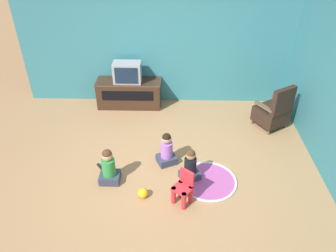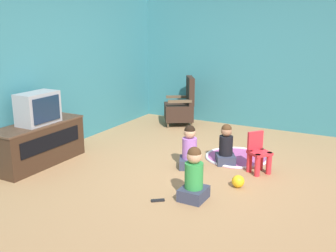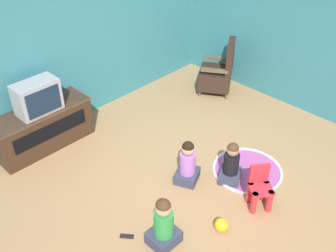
# 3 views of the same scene
# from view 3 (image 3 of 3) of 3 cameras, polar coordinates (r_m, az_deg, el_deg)

# --- Properties ---
(ground_plane) EXTENTS (30.00, 30.00, 0.00)m
(ground_plane) POSITION_cam_3_polar(r_m,az_deg,el_deg) (4.87, 3.82, -9.46)
(ground_plane) COLOR #9E754C
(wall_back) EXTENTS (5.72, 0.12, 2.89)m
(wall_back) POSITION_cam_3_polar(r_m,az_deg,el_deg) (5.63, -15.96, 13.38)
(wall_back) COLOR teal
(wall_back) RESTS_ON ground_plane
(tv_cabinet) EXTENTS (1.36, 0.49, 0.58)m
(tv_cabinet) POSITION_cam_3_polar(r_m,az_deg,el_deg) (5.64, -17.74, -0.17)
(tv_cabinet) COLOR #382316
(tv_cabinet) RESTS_ON ground_plane
(television) EXTENTS (0.57, 0.32, 0.43)m
(television) POSITION_cam_3_polar(r_m,az_deg,el_deg) (5.35, -18.44, 3.98)
(television) COLOR #939399
(television) RESTS_ON tv_cabinet
(black_armchair) EXTENTS (0.72, 0.72, 0.92)m
(black_armchair) POSITION_cam_3_polar(r_m,az_deg,el_deg) (6.70, 7.33, 7.67)
(black_armchair) COLOR brown
(black_armchair) RESTS_ON ground_plane
(yellow_kid_chair) EXTENTS (0.35, 0.35, 0.54)m
(yellow_kid_chair) POSITION_cam_3_polar(r_m,az_deg,el_deg) (4.66, 13.14, -9.07)
(yellow_kid_chair) COLOR red
(yellow_kid_chair) RESTS_ON ground_plane
(play_mat) EXTENTS (0.91, 0.91, 0.04)m
(play_mat) POSITION_cam_3_polar(r_m,az_deg,el_deg) (5.23, 11.42, -6.29)
(play_mat) COLOR #A54C8C
(play_mat) RESTS_ON ground_plane
(child_watching_left) EXTENTS (0.32, 0.28, 0.62)m
(child_watching_left) POSITION_cam_3_polar(r_m,az_deg,el_deg) (4.15, -0.64, -14.13)
(child_watching_left) COLOR #33384C
(child_watching_left) RESTS_ON ground_plane
(child_watching_center) EXTENTS (0.39, 0.37, 0.60)m
(child_watching_center) POSITION_cam_3_polar(r_m,az_deg,el_deg) (4.84, 2.84, -5.55)
(child_watching_center) COLOR #33384C
(child_watching_center) RESTS_ON ground_plane
(child_watching_right) EXTENTS (0.38, 0.36, 0.57)m
(child_watching_right) POSITION_cam_3_polar(r_m,az_deg,el_deg) (4.91, 9.14, -5.54)
(child_watching_right) COLOR #33384C
(child_watching_right) RESTS_ON ground_plane
(toy_ball) EXTENTS (0.15, 0.15, 0.15)m
(toy_ball) POSITION_cam_3_polar(r_m,az_deg,el_deg) (4.44, 7.74, -14.02)
(toy_ball) COLOR yellow
(toy_ball) RESTS_ON ground_plane
(remote_control) EXTENTS (0.13, 0.15, 0.02)m
(remote_control) POSITION_cam_3_polar(r_m,az_deg,el_deg) (4.41, -5.99, -15.64)
(remote_control) COLOR black
(remote_control) RESTS_ON ground_plane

